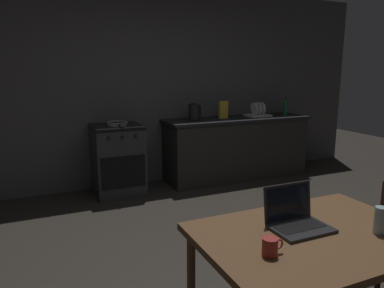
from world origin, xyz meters
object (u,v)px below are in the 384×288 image
dining_table (313,245)px  cereal_box (223,110)px  electric_kettle (194,112)px  dish_rack (258,113)px  laptop (297,220)px  coffee_mug (270,247)px  bottle (285,107)px  frying_pan (117,123)px  stove_oven (118,160)px  drinking_glass (380,220)px

dining_table → cereal_box: 3.37m
electric_kettle → dish_rack: bearing=0.0°
laptop → coffee_mug: (-0.32, -0.19, -0.00)m
dining_table → dish_rack: dish_rack is taller
bottle → dining_table: bearing=-125.8°
frying_pan → dish_rack: bearing=0.8°
stove_oven → dining_table: bearing=-83.3°
cereal_box → dining_table: bearing=-110.5°
dish_rack → drinking_glass: bearing=-113.7°
electric_kettle → frying_pan: electric_kettle is taller
electric_kettle → stove_oven: bearing=-179.9°
dish_rack → dining_table: bearing=-119.3°
frying_pan → coffee_mug: bearing=-90.0°
dining_table → dish_rack: bearing=60.7°
bottle → cereal_box: size_ratio=1.11×
coffee_mug → dish_rack: size_ratio=0.34×
laptop → cereal_box: cereal_box is taller
stove_oven → bottle: (2.57, -0.05, 0.57)m
drinking_glass → stove_oven: bearing=101.9°
dining_table → coffee_mug: coffee_mug is taller
laptop → dish_rack: (1.78, 3.01, 0.17)m
dining_table → laptop: size_ratio=3.87×
dining_table → drinking_glass: (0.32, -0.14, 0.14)m
laptop → frying_pan: (-0.32, 2.99, 0.15)m
cereal_box → dish_rack: 0.58m
drinking_glass → dining_table: bearing=156.4°
coffee_mug → drinking_glass: 0.68m
stove_oven → bottle: bearing=-1.1°
electric_kettle → dish_rack: (1.04, 0.00, -0.06)m
frying_pan → laptop: bearing=-83.9°
dining_table → electric_kettle: electric_kettle is taller
electric_kettle → bottle: size_ratio=0.87×
drinking_glass → cereal_box: 3.39m
stove_oven → drinking_glass: 3.34m
frying_pan → cereal_box: 1.53m
electric_kettle → coffee_mug: bearing=-108.3°
dish_rack → coffee_mug: bearing=-123.2°
cereal_box → bottle: bearing=-3.9°
electric_kettle → laptop: bearing=-103.8°
coffee_mug → dish_rack: (2.10, 3.21, 0.18)m
laptop → drinking_glass: 0.43m
bottle → dish_rack: bottle is taller
bottle → frying_pan: bearing=179.5°
frying_pan → cereal_box: (1.53, 0.05, 0.10)m
stove_oven → coffee_mug: size_ratio=7.77×
electric_kettle → frying_pan: size_ratio=0.54×
bottle → cereal_box: (-1.04, 0.07, -0.01)m
laptop → coffee_mug: laptop is taller
electric_kettle → drinking_glass: bearing=-96.8°
laptop → dining_table: bearing=-61.0°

